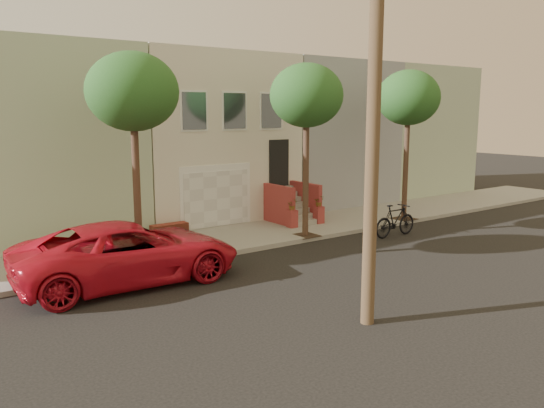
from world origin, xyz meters
TOP-DOWN VIEW (x-y plane):
  - ground at (0.00, 0.00)m, footprint 90.00×90.00m
  - sidewalk at (0.00, 5.35)m, footprint 40.00×3.70m
  - house_row at (0.00, 11.19)m, footprint 33.10×11.70m
  - tree_left at (-5.50, 3.90)m, footprint 2.70×2.57m
  - tree_mid at (1.00, 3.90)m, footprint 2.70×2.57m
  - tree_right at (6.50, 3.90)m, footprint 2.70×2.57m
  - pickup_truck at (-6.25, 2.79)m, footprint 6.31×3.10m
  - motorcycle at (4.10, 2.27)m, footprint 2.10×0.62m

SIDE VIEW (x-z plane):
  - ground at x=0.00m, z-range 0.00..0.00m
  - sidewalk at x=0.00m, z-range 0.00..0.15m
  - motorcycle at x=4.10m, z-range 0.00..1.26m
  - pickup_truck at x=-6.25m, z-range 0.00..1.72m
  - house_row at x=0.00m, z-range 0.14..7.14m
  - tree_left at x=-5.50m, z-range 2.11..8.41m
  - tree_mid at x=1.00m, z-range 2.11..8.41m
  - tree_right at x=6.50m, z-range 2.11..8.41m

